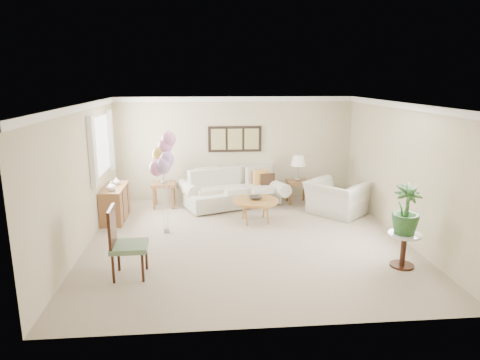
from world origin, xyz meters
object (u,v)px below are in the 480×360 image
at_px(sofa, 233,191).
at_px(armchair, 336,198).
at_px(accent_chair, 123,241).
at_px(coffee_table, 256,201).
at_px(balloon_cluster, 163,156).

xyz_separation_m(sofa, armchair, (2.29, -0.91, 0.03)).
distance_m(armchair, accent_chair, 5.09).
bearing_deg(sofa, armchair, -21.74).
height_order(coffee_table, armchair, armchair).
bearing_deg(accent_chair, armchair, 33.27).
distance_m(sofa, balloon_cluster, 2.62).
distance_m(armchair, balloon_cluster, 4.04).
relative_size(sofa, accent_chair, 2.45).
bearing_deg(sofa, accent_chair, -117.90).
bearing_deg(sofa, balloon_cluster, -129.40).
xyz_separation_m(coffee_table, accent_chair, (-2.37, -2.44, 0.13)).
distance_m(accent_chair, balloon_cluster, 2.21).
distance_m(coffee_table, balloon_cluster, 2.25).
height_order(accent_chair, balloon_cluster, balloon_cluster).
height_order(armchair, balloon_cluster, balloon_cluster).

